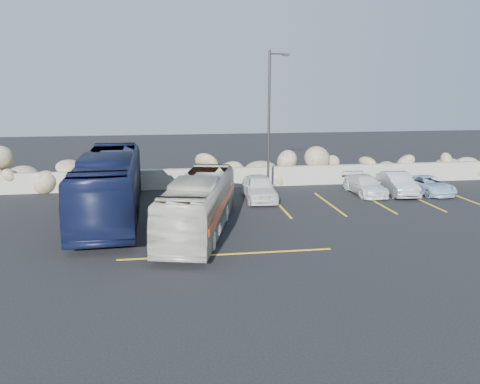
{
  "coord_description": "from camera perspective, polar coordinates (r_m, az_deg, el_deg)",
  "views": [
    {
      "loc": [
        -2.95,
        -16.1,
        6.1
      ],
      "look_at": [
        0.06,
        4.0,
        1.49
      ],
      "focal_mm": 35.0,
      "sensor_mm": 36.0,
      "label": 1
    }
  ],
  "objects": [
    {
      "name": "ground",
      "position": [
        17.46,
        1.77,
        -7.66
      ],
      "size": [
        90.0,
        90.0,
        0.0
      ],
      "primitive_type": "plane",
      "color": "black",
      "rests_on": "ground"
    },
    {
      "name": "seawall",
      "position": [
        28.78,
        -2.47,
        1.76
      ],
      "size": [
        60.0,
        0.4,
        1.2
      ],
      "primitive_type": "cube",
      "color": "gray",
      "rests_on": "ground"
    },
    {
      "name": "riprap_pile",
      "position": [
        29.83,
        -2.73,
        3.51
      ],
      "size": [
        54.0,
        2.8,
        2.6
      ],
      "primitive_type": null,
      "color": "#857157",
      "rests_on": "ground"
    },
    {
      "name": "parking_lines",
      "position": [
        23.75,
        10.45,
        -2.3
      ],
      "size": [
        18.16,
        9.36,
        0.01
      ],
      "color": "yellow",
      "rests_on": "ground"
    },
    {
      "name": "lamppost",
      "position": [
        26.24,
        3.66,
        8.82
      ],
      "size": [
        1.14,
        0.18,
        8.0
      ],
      "color": "#2D2A28",
      "rests_on": "ground"
    },
    {
      "name": "vintage_bus",
      "position": [
        19.91,
        -5.0,
        -1.49
      ],
      "size": [
        4.05,
        8.89,
        2.41
      ],
      "primitive_type": "imported",
      "rotation": [
        0.0,
        0.0,
        -0.24
      ],
      "color": "beige",
      "rests_on": "ground"
    },
    {
      "name": "tour_coach",
      "position": [
        22.9,
        -15.6,
        0.83
      ],
      "size": [
        3.0,
        11.17,
        3.09
      ],
      "primitive_type": "imported",
      "rotation": [
        0.0,
        0.0,
        0.04
      ],
      "color": "#101635",
      "rests_on": "ground"
    },
    {
      "name": "car_a",
      "position": [
        25.55,
        2.38,
        0.54
      ],
      "size": [
        1.75,
        4.08,
        1.37
      ],
      "primitive_type": "imported",
      "rotation": [
        0.0,
        0.0,
        -0.03
      ],
      "color": "silver",
      "rests_on": "ground"
    },
    {
      "name": "car_b",
      "position": [
        28.34,
        18.65,
        0.98
      ],
      "size": [
        1.72,
        3.93,
        1.26
      ],
      "primitive_type": "imported",
      "rotation": [
        0.0,
        0.0,
        -0.1
      ],
      "color": "#AEADB2",
      "rests_on": "ground"
    },
    {
      "name": "car_c",
      "position": [
        27.86,
        15.01,
        0.84
      ],
      "size": [
        1.6,
        3.76,
        1.08
      ],
      "primitive_type": "imported",
      "rotation": [
        0.0,
        0.0,
        0.02
      ],
      "color": "silver",
      "rests_on": "ground"
    },
    {
      "name": "car_d",
      "position": [
        29.22,
        22.01,
        0.8
      ],
      "size": [
        2.03,
        3.78,
        1.01
      ],
      "primitive_type": "imported",
      "rotation": [
        0.0,
        0.0,
        0.1
      ],
      "color": "#9DC0DE",
      "rests_on": "ground"
    }
  ]
}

